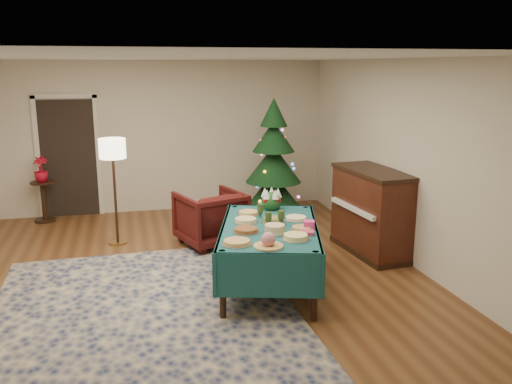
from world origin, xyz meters
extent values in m
plane|color=#593319|center=(0.00, 0.00, 0.00)|extent=(7.00, 7.00, 0.00)
plane|color=white|center=(0.00, 0.00, 2.70)|extent=(7.00, 7.00, 0.00)
plane|color=beige|center=(0.00, 3.50, 1.35)|extent=(6.00, 0.00, 6.00)
plane|color=beige|center=(0.00, -3.50, 1.35)|extent=(6.00, 0.00, 6.00)
plane|color=beige|center=(3.00, 0.00, 1.35)|extent=(0.00, 7.00, 7.00)
cube|color=black|center=(-1.60, 3.48, 1.02)|extent=(0.92, 0.02, 2.04)
cube|color=silver|center=(-2.10, 3.48, 1.05)|extent=(0.08, 0.04, 2.14)
cube|color=silver|center=(-1.10, 3.48, 1.05)|extent=(0.08, 0.04, 2.14)
cube|color=silver|center=(-1.60, 3.48, 2.10)|extent=(1.08, 0.04, 0.08)
cube|color=#14204D|center=(-0.54, -0.97, 0.01)|extent=(3.31, 4.28, 0.02)
cylinder|color=black|center=(0.26, -1.15, 0.38)|extent=(0.07, 0.07, 0.76)
cylinder|color=black|center=(0.74, 0.55, 0.38)|extent=(0.07, 0.07, 0.76)
cylinder|color=black|center=(1.18, -1.41, 0.38)|extent=(0.07, 0.07, 0.76)
cylinder|color=black|center=(1.66, 0.29, 0.38)|extent=(0.07, 0.07, 0.76)
cube|color=#154C48|center=(0.96, -0.43, 0.74)|extent=(1.60, 2.16, 0.04)
cube|color=#154C48|center=(1.22, 0.49, 0.52)|extent=(1.11, 0.34, 0.48)
cube|color=#154C48|center=(0.70, -1.35, 0.52)|extent=(1.11, 0.34, 0.48)
cube|color=#154C48|center=(1.49, -0.58, 0.52)|extent=(0.56, 1.89, 0.48)
cube|color=#154C48|center=(0.44, -0.28, 0.52)|extent=(0.56, 1.89, 0.48)
cylinder|color=silver|center=(0.45, -1.00, 0.77)|extent=(0.33, 0.33, 0.01)
cylinder|color=tan|center=(0.45, -1.00, 0.79)|extent=(0.28, 0.28, 0.04)
cylinder|color=silver|center=(0.75, -1.17, 0.77)|extent=(0.32, 0.32, 0.01)
sphere|color=#CC727A|center=(0.75, -1.17, 0.85)|extent=(0.15, 0.15, 0.15)
cylinder|color=silver|center=(1.10, -1.00, 0.77)|extent=(0.30, 0.30, 0.01)
cylinder|color=#D8D172|center=(1.10, -1.00, 0.80)|extent=(0.26, 0.26, 0.05)
cylinder|color=silver|center=(0.64, -0.61, 0.77)|extent=(0.31, 0.31, 0.01)
cylinder|color=brown|center=(0.64, -0.61, 0.79)|extent=(0.26, 0.26, 0.04)
cylinder|color=silver|center=(0.94, -0.73, 0.77)|extent=(0.27, 0.27, 0.01)
cylinder|color=tan|center=(0.94, -0.73, 0.82)|extent=(0.23, 0.23, 0.09)
cylinder|color=silver|center=(1.28, -0.68, 0.77)|extent=(0.26, 0.26, 0.01)
cylinder|color=#B2844C|center=(1.28, -0.68, 0.79)|extent=(0.22, 0.22, 0.03)
cylinder|color=silver|center=(0.72, -0.22, 0.77)|extent=(0.30, 0.30, 0.01)
cylinder|color=#D8BF7F|center=(0.72, -0.22, 0.79)|extent=(0.25, 0.25, 0.04)
cylinder|color=silver|center=(1.03, -0.34, 0.77)|extent=(0.28, 0.28, 0.01)
cylinder|color=maroon|center=(1.03, -0.34, 0.80)|extent=(0.24, 0.24, 0.06)
cylinder|color=silver|center=(1.35, -0.26, 0.77)|extent=(0.30, 0.30, 0.01)
cylinder|color=#F2EACC|center=(1.35, -0.26, 0.79)|extent=(0.25, 0.25, 0.03)
cylinder|color=silver|center=(0.84, 0.12, 0.77)|extent=(0.29, 0.29, 0.01)
cylinder|color=tan|center=(0.84, 0.12, 0.79)|extent=(0.24, 0.24, 0.03)
cone|color=#2D471E|center=(0.94, -0.07, 0.81)|extent=(0.07, 0.07, 0.09)
cylinder|color=#2D471E|center=(0.94, -0.07, 0.89)|extent=(0.08, 0.08, 0.09)
cone|color=#2D471E|center=(1.11, -0.43, 0.81)|extent=(0.07, 0.07, 0.09)
cylinder|color=#2D471E|center=(1.11, -0.43, 0.89)|extent=(0.08, 0.08, 0.09)
cone|color=#2D471E|center=(0.94, -0.46, 0.81)|extent=(0.07, 0.07, 0.09)
cylinder|color=#2D471E|center=(0.94, -0.46, 0.89)|extent=(0.08, 0.08, 0.09)
cube|color=#CF3959|center=(1.29, -0.84, 0.78)|extent=(0.19, 0.19, 0.04)
cube|color=#DA3C87|center=(1.37, -0.66, 0.81)|extent=(0.15, 0.15, 0.10)
sphere|color=#1E4C1E|center=(1.18, 0.30, 0.86)|extent=(0.26, 0.26, 0.26)
cone|color=white|center=(1.28, 0.30, 0.98)|extent=(0.10, 0.10, 0.12)
cone|color=white|center=(1.21, 0.39, 0.98)|extent=(0.10, 0.10, 0.12)
cone|color=white|center=(1.11, 0.35, 0.98)|extent=(0.10, 0.10, 0.12)
cone|color=white|center=(1.11, 0.24, 0.98)|extent=(0.10, 0.10, 0.12)
cone|color=white|center=(1.21, 0.21, 0.98)|extent=(0.10, 0.10, 0.12)
sphere|color=#B20C0F|center=(1.28, 0.36, 0.90)|extent=(0.07, 0.07, 0.07)
sphere|color=#B20C0F|center=(1.12, 0.39, 0.90)|extent=(0.07, 0.07, 0.07)
sphere|color=#B20C0F|center=(1.09, 0.24, 0.90)|extent=(0.07, 0.07, 0.07)
sphere|color=#B20C0F|center=(1.25, 0.21, 0.90)|extent=(0.07, 0.07, 0.07)
imported|color=#41100E|center=(0.53, 1.30, 0.45)|extent=(1.08, 1.05, 0.89)
cylinder|color=#A57F3F|center=(-0.82, 1.67, 0.01)|extent=(0.27, 0.27, 0.03)
cylinder|color=black|center=(-0.82, 1.67, 0.72)|extent=(0.04, 0.04, 1.44)
cylinder|color=#FFEABF|center=(-0.82, 1.67, 1.44)|extent=(0.38, 0.38, 0.29)
cylinder|color=black|center=(-2.03, 3.20, 0.02)|extent=(0.35, 0.35, 0.04)
cylinder|color=black|center=(-2.03, 3.20, 0.34)|extent=(0.08, 0.08, 0.64)
cylinder|color=black|center=(-2.03, 3.20, 0.68)|extent=(0.39, 0.39, 0.03)
imported|color=red|center=(-2.03, 3.20, 0.81)|extent=(0.24, 0.42, 0.24)
cylinder|color=black|center=(1.78, 2.32, 0.08)|extent=(0.13, 0.13, 0.17)
cone|color=black|center=(1.78, 2.32, 0.47)|extent=(1.49, 1.49, 0.73)
cone|color=black|center=(1.78, 2.32, 0.99)|extent=(1.22, 1.22, 0.63)
cone|color=black|center=(1.78, 2.32, 1.46)|extent=(0.92, 0.92, 0.52)
cone|color=black|center=(1.78, 2.32, 1.86)|extent=(0.60, 0.60, 0.47)
cube|color=black|center=(2.69, 0.41, 0.04)|extent=(0.72, 1.42, 0.08)
cube|color=#38160E|center=(2.69, 0.41, 0.60)|extent=(0.70, 1.40, 1.12)
cube|color=black|center=(2.69, 0.41, 1.18)|extent=(0.74, 1.44, 0.05)
cube|color=white|center=(2.40, 0.39, 0.68)|extent=(0.22, 1.16, 0.06)
camera|label=1|loc=(-0.66, -6.33, 2.61)|focal=38.00mm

